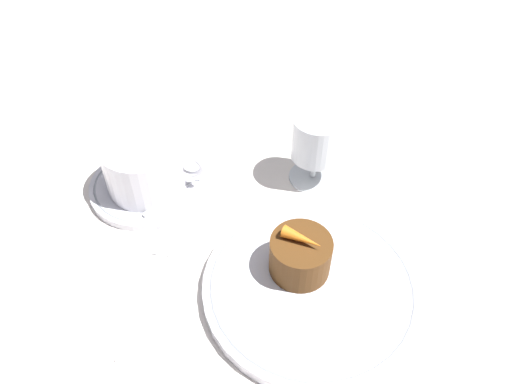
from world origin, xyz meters
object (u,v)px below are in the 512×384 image
at_px(dessert_cake, 300,256).
at_px(coffee_cup, 144,164).
at_px(wine_glass, 318,142).
at_px(dinner_plate, 315,287).
at_px(fork, 154,268).

bearing_deg(dessert_cake, coffee_cup, 149.56).
distance_m(coffee_cup, dessert_cake, 0.23).
bearing_deg(coffee_cup, wine_glass, 11.04).
distance_m(dinner_plate, fork, 0.18).
height_order(fork, dessert_cake, dessert_cake).
distance_m(dinner_plate, dessert_cake, 0.04).
relative_size(dinner_plate, dessert_cake, 3.51).
relative_size(coffee_cup, fork, 0.69).
height_order(coffee_cup, fork, coffee_cup).
bearing_deg(fork, dinner_plate, -4.05).
distance_m(coffee_cup, wine_glass, 0.22).
height_order(dinner_plate, dessert_cake, dessert_cake).
bearing_deg(wine_glass, dessert_cake, -95.78).
height_order(wine_glass, fork, wine_glass).
relative_size(coffee_cup, wine_glass, 1.28).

